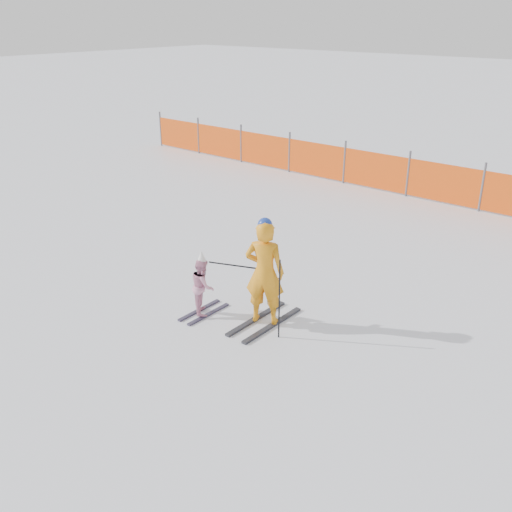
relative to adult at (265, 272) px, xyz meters
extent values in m
plane|color=white|center=(-0.37, -0.26, -0.90)|extent=(120.00, 120.00, 0.00)
cube|color=black|center=(-0.17, 0.00, -0.88)|extent=(0.09, 1.42, 0.04)
cube|color=black|center=(0.17, 0.00, -0.88)|extent=(0.09, 1.42, 0.04)
imported|color=orange|center=(0.00, 0.00, 0.00)|extent=(0.74, 0.63, 1.72)
sphere|color=#1C399C|center=(0.00, 0.00, 0.79)|extent=(0.23, 0.23, 0.23)
cube|color=black|center=(-1.09, -0.40, -0.89)|extent=(0.09, 0.93, 0.03)
cube|color=black|center=(-0.87, -0.40, -0.89)|extent=(0.09, 0.93, 0.03)
imported|color=pink|center=(-0.98, -0.40, -0.39)|extent=(0.58, 0.58, 0.95)
cone|color=white|center=(-0.98, -0.40, 0.11)|extent=(0.19, 0.19, 0.24)
cylinder|color=black|center=(0.45, -0.20, -0.25)|extent=(0.02, 0.02, 1.31)
cylinder|color=black|center=(-0.49, -0.20, 0.05)|extent=(0.76, 0.32, 0.02)
cylinder|color=#595960|center=(-11.39, 7.86, -0.28)|extent=(0.06, 0.06, 1.25)
cylinder|color=#595960|center=(-9.39, 7.86, -0.28)|extent=(0.06, 0.06, 1.25)
cylinder|color=#595960|center=(-7.39, 7.86, -0.28)|extent=(0.06, 0.06, 1.25)
cylinder|color=#595960|center=(-5.39, 7.86, -0.28)|extent=(0.06, 0.06, 1.25)
cylinder|color=#595960|center=(-3.39, 7.86, -0.28)|extent=(0.06, 0.06, 1.25)
cylinder|color=#595960|center=(-1.39, 7.86, -0.28)|extent=(0.06, 0.06, 1.25)
cylinder|color=#595960|center=(0.61, 7.86, -0.28)|extent=(0.06, 0.06, 1.25)
cube|color=#F9520D|center=(-3.48, 7.86, -0.35)|extent=(15.83, 0.02, 1.00)
camera|label=1|loc=(5.08, -6.28, 3.75)|focal=40.00mm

